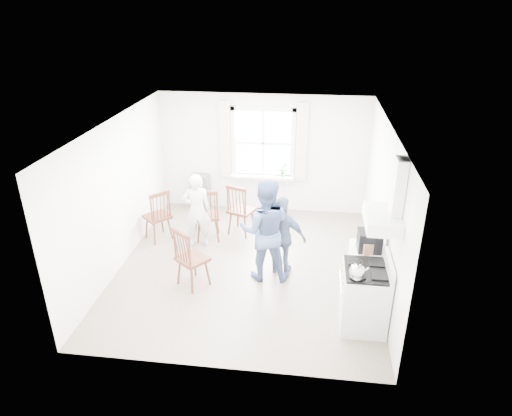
{
  "coord_description": "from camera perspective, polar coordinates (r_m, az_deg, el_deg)",
  "views": [
    {
      "loc": [
        1.05,
        -6.93,
        4.42
      ],
      "look_at": [
        0.14,
        0.2,
        1.07
      ],
      "focal_mm": 32.0,
      "sensor_mm": 36.0,
      "label": 1
    }
  ],
  "objects": [
    {
      "name": "window_assembly",
      "position": [
        9.89,
        0.88,
        7.57
      ],
      "size": [
        1.88,
        0.24,
        1.7
      ],
      "color": "white",
      "rests_on": "room_shell"
    },
    {
      "name": "person_left",
      "position": [
        8.69,
        -7.42,
        -0.3
      ],
      "size": [
        0.66,
        0.66,
        1.48
      ],
      "primitive_type": "imported",
      "rotation": [
        0.0,
        0.0,
        3.4
      ],
      "color": "silver",
      "rests_on": "ground"
    },
    {
      "name": "low_cabinet",
      "position": [
        7.49,
        13.42,
        -7.83
      ],
      "size": [
        0.5,
        0.55,
        0.9
      ],
      "primitive_type": "cube",
      "color": "white",
      "rests_on": "ground"
    },
    {
      "name": "windsor_chair_d",
      "position": [
        9.03,
        -2.23,
        0.39
      ],
      "size": [
        0.59,
        0.58,
        1.09
      ],
      "color": "#4D2519",
      "rests_on": "ground"
    },
    {
      "name": "range_hood",
      "position": [
        6.21,
        16.12,
        -0.03
      ],
      "size": [
        0.45,
        0.76,
        0.94
      ],
      "color": "white",
      "rests_on": "room_shell"
    },
    {
      "name": "stereo_stack",
      "position": [
        7.13,
        14.01,
        -4.0
      ],
      "size": [
        0.36,
        0.33,
        0.31
      ],
      "color": "black",
      "rests_on": "low_cabinet"
    },
    {
      "name": "gas_stove",
      "position": [
        6.88,
        13.37,
        -10.71
      ],
      "size": [
        0.68,
        0.76,
        1.12
      ],
      "color": "silver",
      "rests_on": "ground"
    },
    {
      "name": "person_right",
      "position": [
        7.77,
        3.31,
        -3.54
      ],
      "size": [
        1.03,
        1.03,
        1.43
      ],
      "primitive_type": "imported",
      "rotation": [
        0.0,
        0.0,
        2.86
      ],
      "color": "navy",
      "rests_on": "ground"
    },
    {
      "name": "kettle",
      "position": [
        6.35,
        12.53,
        -7.77
      ],
      "size": [
        0.22,
        0.22,
        0.31
      ],
      "color": "silver",
      "rests_on": "gas_stove"
    },
    {
      "name": "room_shell",
      "position": [
        7.67,
        -1.19,
        0.97
      ],
      "size": [
        4.62,
        5.12,
        2.64
      ],
      "color": "gray",
      "rests_on": "ground"
    },
    {
      "name": "shelf_unit",
      "position": [
        10.38,
        -6.93,
        2.02
      ],
      "size": [
        0.4,
        0.3,
        0.8
      ],
      "primitive_type": "cube",
      "color": "slate",
      "rests_on": "ground"
    },
    {
      "name": "windsor_chair_c",
      "position": [
        9.0,
        -11.99,
        -0.37
      ],
      "size": [
        0.62,
        0.63,
        1.07
      ],
      "color": "#4D2519",
      "rests_on": "ground"
    },
    {
      "name": "person_mid",
      "position": [
        7.56,
        1.13,
        -2.83
      ],
      "size": [
        0.93,
        0.93,
        1.78
      ],
      "primitive_type": "imported",
      "rotation": [
        0.0,
        0.0,
        3.21
      ],
      "color": "#485A87",
      "rests_on": "ground"
    },
    {
      "name": "potted_plant",
      "position": [
        9.91,
        3.44,
        4.81
      ],
      "size": [
        0.22,
        0.22,
        0.32
      ],
      "primitive_type": "imported",
      "rotation": [
        0.0,
        0.0,
        0.32
      ],
      "color": "#327037",
      "rests_on": "window_assembly"
    },
    {
      "name": "cardboard_box",
      "position": [
        7.11,
        14.08,
        -4.72
      ],
      "size": [
        0.33,
        0.29,
        0.18
      ],
      "primitive_type": "cube",
      "rotation": [
        0.0,
        0.0,
        0.36
      ],
      "color": "#966848",
      "rests_on": "low_cabinet"
    },
    {
      "name": "windsor_chair_a",
      "position": [
        8.83,
        -6.15,
        -0.26
      ],
      "size": [
        0.55,
        0.54,
        1.11
      ],
      "color": "#4D2519",
      "rests_on": "ground"
    },
    {
      "name": "windsor_chair_b",
      "position": [
        7.48,
        -8.74,
        -5.55
      ],
      "size": [
        0.63,
        0.63,
        1.08
      ],
      "color": "#4D2519",
      "rests_on": "ground"
    }
  ]
}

